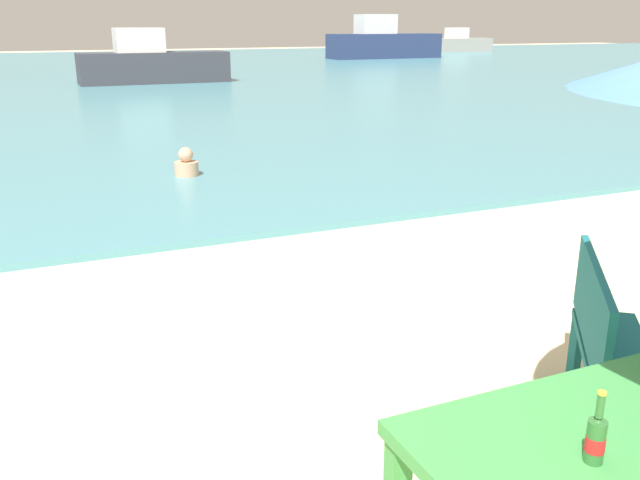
# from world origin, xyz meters

# --- Properties ---
(sea_water) EXTENTS (120.00, 50.00, 0.08)m
(sea_water) POSITION_xyz_m (0.00, 30.00, 0.04)
(sea_water) COLOR teal
(sea_water) RESTS_ON ground_plane
(picnic_table_green) EXTENTS (1.40, 0.80, 0.76)m
(picnic_table_green) POSITION_xyz_m (-0.41, 0.03, 0.65)
(picnic_table_green) COLOR #3D8C42
(picnic_table_green) RESTS_ON ground_plane
(beer_bottle_amber) EXTENTS (0.07, 0.07, 0.26)m
(beer_bottle_amber) POSITION_xyz_m (-0.57, -0.08, 0.85)
(beer_bottle_amber) COLOR #2D662D
(beer_bottle_amber) RESTS_ON picnic_table_green
(bench_teal_center) EXTENTS (1.03, 1.17, 0.95)m
(bench_teal_center) POSITION_xyz_m (0.54, 0.91, 0.54)
(bench_teal_center) COLOR #196066
(bench_teal_center) RESTS_ON ground_plane
(swimmer_person) EXTENTS (0.34, 0.34, 0.41)m
(swimmer_person) POSITION_xyz_m (-0.04, 8.06, 0.24)
(swimmer_person) COLOR tan
(swimmer_person) RESTS_ON sea_water
(boat_cargo_ship) EXTENTS (7.08, 1.93, 2.57)m
(boat_cargo_ship) POSITION_xyz_m (19.06, 36.87, 1.01)
(boat_cargo_ship) COLOR navy
(boat_cargo_ship) RESTS_ON sea_water
(boat_ferry) EXTENTS (5.28, 1.44, 1.92)m
(boat_ferry) POSITION_xyz_m (2.60, 24.25, 0.77)
(boat_ferry) COLOR #38383F
(boat_ferry) RESTS_ON sea_water
(boat_tanker) EXTENTS (4.82, 1.31, 1.75)m
(boat_tanker) POSITION_xyz_m (29.05, 42.97, 0.71)
(boat_tanker) COLOR gray
(boat_tanker) RESTS_ON sea_water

